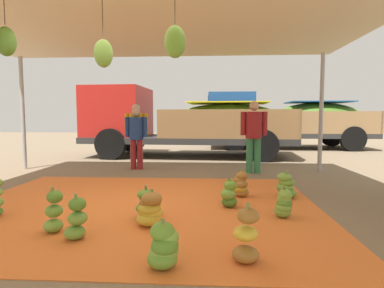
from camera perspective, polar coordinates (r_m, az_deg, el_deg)
ground_plane at (r=7.84m, az=-4.64°, el=-5.13°), size 40.00×40.00×0.00m
tarp_orange at (r=4.96m, az=-9.59°, el=-11.03°), size 5.42×4.43×0.01m
tent_canopy at (r=4.91m, az=-10.46°, el=22.81°), size 8.00×7.00×2.97m
banana_bunch_0 at (r=2.97m, az=-5.11°, el=-17.94°), size 0.36×0.36×0.44m
banana_bunch_1 at (r=3.11m, az=9.79°, el=-16.23°), size 0.33×0.38×0.55m
banana_bunch_2 at (r=5.43m, az=8.82°, el=-7.30°), size 0.31×0.30×0.49m
banana_bunch_3 at (r=5.58m, az=16.64°, el=-7.28°), size 0.44×0.45×0.46m
banana_bunch_4 at (r=4.11m, az=-23.75°, el=-11.35°), size 0.28×0.28×0.54m
banana_bunch_5 at (r=3.80m, az=-20.20°, el=-12.78°), size 0.32×0.30×0.51m
banana_bunch_6 at (r=4.47m, az=16.31°, el=-10.39°), size 0.30×0.29×0.43m
banana_bunch_8 at (r=4.05m, az=-7.59°, el=-11.65°), size 0.43×0.44×0.46m
banana_bunch_9 at (r=4.37m, az=-8.22°, el=-10.71°), size 0.36×0.37×0.43m
banana_bunch_10 at (r=4.80m, az=6.75°, el=-9.09°), size 0.33×0.35×0.45m
cargo_truck_main at (r=10.98m, az=-1.90°, el=4.14°), size 7.19×2.91×2.40m
cargo_truck_far at (r=14.41m, az=16.24°, el=4.27°), size 6.92×2.55×2.40m
worker_0 at (r=7.75m, az=11.13°, el=2.26°), size 0.64×0.39×1.75m
worker_1 at (r=8.58m, az=-10.05°, el=2.39°), size 0.63×0.38×1.71m
worker_2 at (r=8.31m, az=-10.05°, el=1.85°), size 0.58×0.36×1.60m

